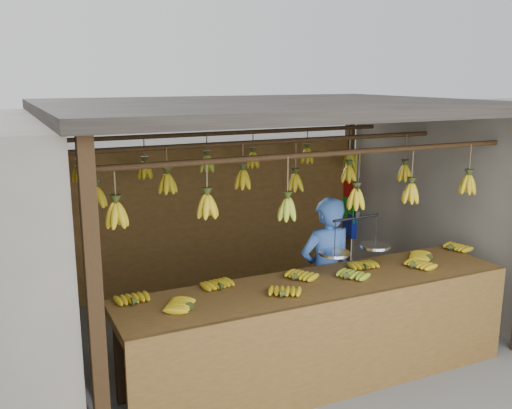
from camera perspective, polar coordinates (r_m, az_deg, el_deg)
ground at (r=6.24m, az=1.20°, el=-12.28°), size 80.00×80.00×0.00m
stall at (r=5.99m, az=-0.12°, el=6.33°), size 4.30×3.30×2.40m
counter at (r=4.95m, az=7.08°, el=-10.25°), size 3.60×0.81×0.96m
hanging_bananas at (r=5.75m, az=1.22°, el=2.50°), size 3.60×2.22×0.40m
balance_scale at (r=5.21m, az=9.92°, el=-3.96°), size 0.73×0.30×0.90m
vendor at (r=5.62m, az=7.01°, el=-6.88°), size 0.57×0.38×1.52m
bag_bundles at (r=7.98m, az=9.42°, el=0.79°), size 0.08×0.26×1.19m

